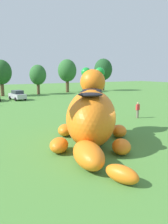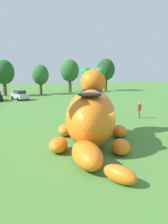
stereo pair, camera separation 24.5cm
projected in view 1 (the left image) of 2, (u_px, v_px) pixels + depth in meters
The scene contains 8 objects.
ground_plane at pixel (99, 149), 14.47m from camera, with size 160.00×160.00×0.00m, color #4C8438.
giant_inflatable_creature at pixel (91, 116), 15.20m from camera, with size 7.18×10.17×5.28m.
car_silver at pixel (17, 95), 39.42m from camera, with size 2.46×4.33×1.72m.
tree_centre_left at pixel (1, 72), 45.12m from camera, with size 4.14×4.14×7.35m.
tree_centre at pixel (38, 75), 48.89m from camera, with size 3.64×3.64×6.47m.
tree_centre_right at pixel (67, 71), 53.49m from camera, with size 4.45×4.45×7.89m.
tree_mid_right at pixel (103, 70), 58.47m from camera, with size 4.69×4.69×8.33m.
spectator_by_cars at pixel (138, 110), 24.02m from camera, with size 0.38×0.26×1.71m.
Camera 1 is at (-7.61, -11.57, 4.93)m, focal length 35.83 mm.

